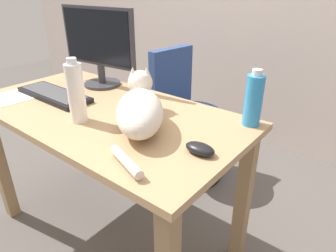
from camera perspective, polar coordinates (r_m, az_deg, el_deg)
ground_plane at (r=1.83m, az=-9.87°, el=-19.21°), size 8.00×8.00×0.00m
desk at (r=1.46m, az=-11.75°, el=-1.26°), size 1.33×0.69×0.76m
office_chair at (r=2.11m, az=3.15°, el=0.26°), size 0.48×0.48×0.88m
monitor at (r=1.69m, az=-13.06°, el=14.89°), size 0.48×0.20×0.41m
keyboard at (r=1.63m, az=-20.80°, el=5.61°), size 0.44×0.15×0.03m
cat at (r=1.18m, az=-5.39°, el=3.31°), size 0.43×0.48×0.20m
computer_mouse at (r=1.03m, az=6.07°, el=-4.29°), size 0.11×0.06×0.04m
water_bottle at (r=1.24m, az=15.92°, el=4.79°), size 0.07×0.07×0.23m
spray_bottle at (r=1.27m, az=-17.04°, el=6.08°), size 0.07×0.07×0.27m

